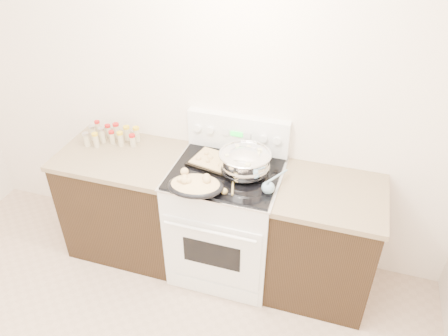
% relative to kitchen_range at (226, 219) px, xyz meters
% --- Properties ---
extents(room_shell, '(4.10, 3.60, 2.75)m').
position_rel_kitchen_range_xyz_m(room_shell, '(-0.35, -1.42, 1.21)').
color(room_shell, white).
rests_on(room_shell, ground).
extents(counter_left, '(0.93, 0.67, 0.92)m').
position_rel_kitchen_range_xyz_m(counter_left, '(-0.83, 0.01, -0.03)').
color(counter_left, black).
rests_on(counter_left, ground).
extents(counter_right, '(0.73, 0.67, 0.92)m').
position_rel_kitchen_range_xyz_m(counter_right, '(0.73, 0.01, -0.03)').
color(counter_right, black).
rests_on(counter_right, ground).
extents(kitchen_range, '(0.78, 0.73, 1.22)m').
position_rel_kitchen_range_xyz_m(kitchen_range, '(0.00, 0.00, 0.00)').
color(kitchen_range, white).
rests_on(kitchen_range, ground).
extents(mixing_bowl, '(0.46, 0.46, 0.21)m').
position_rel_kitchen_range_xyz_m(mixing_bowl, '(0.13, 0.01, 0.54)').
color(mixing_bowl, silver).
rests_on(mixing_bowl, kitchen_range).
extents(roasting_pan, '(0.41, 0.32, 0.12)m').
position_rel_kitchen_range_xyz_m(roasting_pan, '(-0.12, -0.28, 0.50)').
color(roasting_pan, black).
rests_on(roasting_pan, kitchen_range).
extents(baking_sheet, '(0.42, 0.33, 0.06)m').
position_rel_kitchen_range_xyz_m(baking_sheet, '(-0.08, 0.06, 0.47)').
color(baking_sheet, black).
rests_on(baking_sheet, kitchen_range).
extents(wooden_spoon, '(0.09, 0.25, 0.04)m').
position_rel_kitchen_range_xyz_m(wooden_spoon, '(0.07, -0.21, 0.46)').
color(wooden_spoon, tan).
rests_on(wooden_spoon, kitchen_range).
extents(blue_ladle, '(0.13, 0.28, 0.11)m').
position_rel_kitchen_range_xyz_m(blue_ladle, '(0.33, -0.14, 0.49)').
color(blue_ladle, '#779CB2').
rests_on(blue_ladle, kitchen_range).
extents(spice_jars, '(0.39, 0.23, 0.13)m').
position_rel_kitchen_range_xyz_m(spice_jars, '(-0.98, 0.14, 0.49)').
color(spice_jars, '#BFB28C').
rests_on(spice_jars, counter_left).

